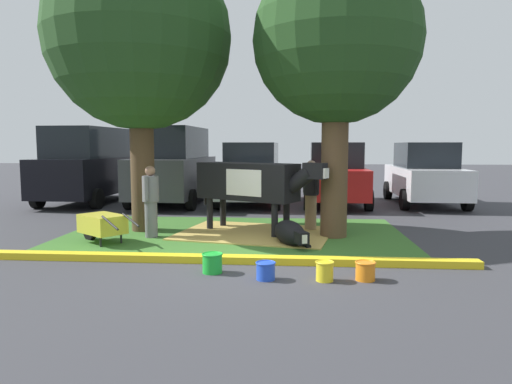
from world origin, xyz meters
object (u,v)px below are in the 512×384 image
Objects in this scene: person_handler at (151,200)px; bucket_yellow at (325,271)px; bucket_blue at (266,270)px; suv_black at (89,165)px; sedan_blue at (252,174)px; shade_tree_left at (139,39)px; sedan_red at (335,174)px; shade_tree_right at (337,42)px; bucket_orange at (365,270)px; cow_holstein at (251,182)px; hatchback_white at (424,174)px; calf_lying at (290,233)px; person_visitor_near at (311,193)px; wheelbarrow at (102,224)px; suv_dark_grey at (174,165)px; bucket_green at (212,263)px.

person_handler reaches higher than bucket_yellow.
bucket_blue is 0.06× the size of suv_black.
person_handler is 0.34× the size of sedan_blue.
shade_tree_left is 1.41× the size of sedan_red.
shade_tree_right is 19.17× the size of bucket_orange.
cow_holstein is at bearing -113.99° from sedan_red.
shade_tree_right reaches higher than hatchback_white.
sedan_red is (0.92, 8.64, 0.84)m from bucket_yellow.
calf_lying is 4.64× the size of bucket_yellow.
person_visitor_near is at bearing 17.25° from cow_holstein.
cow_holstein is 7.48m from hatchback_white.
calf_lying is 4.39× the size of bucket_orange.
bucket_yellow is at bearing -43.11° from shade_tree_left.
suv_black is 5.50m from sedan_blue.
sedan_blue is (-0.43, 5.12, -0.14)m from cow_holstein.
hatchback_white reaches higher than person_handler.
shade_tree_left is 21.31× the size of bucket_blue.
suv_black is at bearing 116.20° from wheelbarrow.
cow_holstein is 0.65× the size of sedan_red.
sedan_blue is 5.62m from hatchback_white.
sedan_red is at bearing 0.53° from sedan_blue.
suv_black is 8.21m from sedan_red.
suv_dark_grey reaches higher than hatchback_white.
shade_tree_left is 6.67m from suv_black.
suv_dark_grey is (-0.17, 6.23, 0.88)m from wheelbarrow.
bucket_orange is at bearing -46.71° from suv_black.
suv_black reaches higher than bucket_orange.
shade_tree_right is at bearing 44.07° from calf_lying.
suv_black reaches higher than hatchback_white.
suv_black is at bearing 145.68° from shade_tree_right.
hatchback_white is (2.90, 0.24, 0.00)m from sedan_red.
bucket_yellow is (4.20, -2.18, -0.24)m from wheelbarrow.
wheelbarrow is 8.27m from sedan_red.
wheelbarrow is at bearing 147.04° from bucket_blue.
suv_dark_grey is at bearing 91.59° from wheelbarrow.
calf_lying is 0.28× the size of suv_black.
bucket_blue is at bearing -111.33° from shade_tree_right.
calf_lying is at bearing 115.93° from bucket_orange.
suv_dark_grey reaches higher than bucket_orange.
cow_holstein is 0.62× the size of suv_dark_grey.
shade_tree_right is 3.62× the size of person_visitor_near.
bucket_orange is 8.61m from sedan_red.
hatchback_white is at bearing 34.76° from shade_tree_left.
person_handler is 7.26m from sedan_red.
cow_holstein is at bearing 24.97° from wheelbarrow.
wheelbarrow is 6.90m from sedan_blue.
sedan_blue reaches higher than cow_holstein.
suv_dark_grey is 8.22m from hatchback_white.
bucket_orange is 0.07× the size of sedan_blue.
person_visitor_near is 4.03m from bucket_green.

